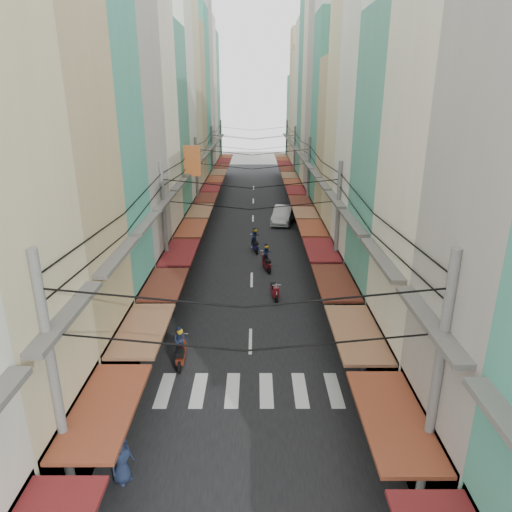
{
  "coord_description": "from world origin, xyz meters",
  "views": [
    {
      "loc": [
        0.26,
        -21.94,
        11.5
      ],
      "look_at": [
        0.28,
        3.78,
        2.46
      ],
      "focal_mm": 32.0,
      "sensor_mm": 36.0,
      "label": 1
    }
  ],
  "objects_px": {
    "bicycle": "(402,352)",
    "traffic_sign": "(358,293)",
    "white_car": "(283,223)",
    "market_umbrella": "(417,342)"
  },
  "relations": [
    {
      "from": "bicycle",
      "to": "traffic_sign",
      "type": "relative_size",
      "value": 0.57
    },
    {
      "from": "market_umbrella",
      "to": "bicycle",
      "type": "bearing_deg",
      "value": 79.92
    },
    {
      "from": "white_car",
      "to": "market_umbrella",
      "type": "height_order",
      "value": "market_umbrella"
    },
    {
      "from": "bicycle",
      "to": "market_umbrella",
      "type": "distance_m",
      "value": 3.68
    },
    {
      "from": "bicycle",
      "to": "traffic_sign",
      "type": "distance_m",
      "value": 3.68
    },
    {
      "from": "market_umbrella",
      "to": "white_car",
      "type": "bearing_deg",
      "value": 98.3
    },
    {
      "from": "bicycle",
      "to": "white_car",
      "type": "bearing_deg",
      "value": 30.15
    },
    {
      "from": "traffic_sign",
      "to": "white_car",
      "type": "bearing_deg",
      "value": 97.34
    },
    {
      "from": "white_car",
      "to": "bicycle",
      "type": "bearing_deg",
      "value": -68.31
    },
    {
      "from": "white_car",
      "to": "traffic_sign",
      "type": "bearing_deg",
      "value": -71.5
    }
  ]
}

